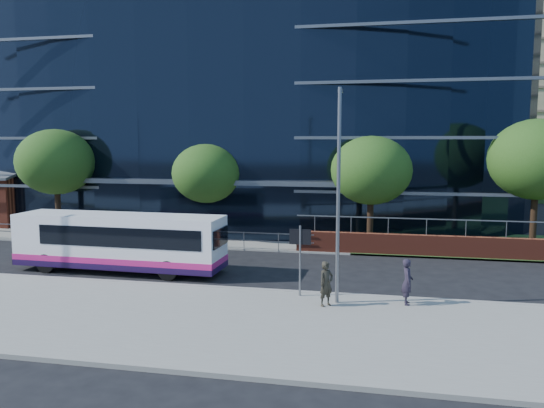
% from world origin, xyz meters
% --- Properties ---
extents(ground, '(200.00, 200.00, 0.00)m').
position_xyz_m(ground, '(0.00, 0.00, 0.00)').
color(ground, black).
rests_on(ground, ground).
extents(pavement_near, '(80.00, 8.00, 0.15)m').
position_xyz_m(pavement_near, '(0.00, -5.00, 0.07)').
color(pavement_near, gray).
rests_on(pavement_near, ground).
extents(kerb, '(80.00, 0.25, 0.16)m').
position_xyz_m(kerb, '(0.00, -1.00, 0.08)').
color(kerb, gray).
rests_on(kerb, ground).
extents(yellow_line_outer, '(80.00, 0.08, 0.01)m').
position_xyz_m(yellow_line_outer, '(0.00, -0.80, 0.01)').
color(yellow_line_outer, gold).
rests_on(yellow_line_outer, ground).
extents(yellow_line_inner, '(80.00, 0.08, 0.01)m').
position_xyz_m(yellow_line_inner, '(0.00, -0.65, 0.01)').
color(yellow_line_inner, gold).
rests_on(yellow_line_inner, ground).
extents(far_forecourt, '(50.00, 8.00, 0.10)m').
position_xyz_m(far_forecourt, '(-6.00, 11.00, 0.05)').
color(far_forecourt, gray).
rests_on(far_forecourt, ground).
extents(glass_office, '(44.00, 23.10, 16.00)m').
position_xyz_m(glass_office, '(-4.00, 20.85, 8.00)').
color(glass_office, black).
rests_on(glass_office, ground).
extents(guard_railings, '(24.00, 0.05, 1.10)m').
position_xyz_m(guard_railings, '(-8.00, 7.00, 0.82)').
color(guard_railings, slate).
rests_on(guard_railings, ground).
extents(street_sign, '(0.85, 0.09, 2.80)m').
position_xyz_m(street_sign, '(4.50, -1.59, 2.15)').
color(street_sign, slate).
rests_on(street_sign, pavement_near).
extents(tree_far_a, '(4.95, 4.95, 6.98)m').
position_xyz_m(tree_far_a, '(-13.00, 9.00, 4.86)').
color(tree_far_a, black).
rests_on(tree_far_a, ground).
extents(tree_far_b, '(4.29, 4.29, 6.05)m').
position_xyz_m(tree_far_b, '(-3.00, 9.50, 4.21)').
color(tree_far_b, black).
rests_on(tree_far_b, ground).
extents(tree_far_c, '(4.62, 4.62, 6.51)m').
position_xyz_m(tree_far_c, '(7.00, 9.00, 4.54)').
color(tree_far_c, black).
rests_on(tree_far_c, ground).
extents(tree_far_d, '(5.28, 5.28, 7.44)m').
position_xyz_m(tree_far_d, '(16.00, 10.00, 5.19)').
color(tree_far_d, black).
rests_on(tree_far_d, ground).
extents(tree_dist_e, '(4.62, 4.62, 6.51)m').
position_xyz_m(tree_dist_e, '(24.00, 40.00, 4.54)').
color(tree_dist_e, black).
rests_on(tree_dist_e, ground).
extents(streetlight_east, '(0.15, 0.77, 8.00)m').
position_xyz_m(streetlight_east, '(6.00, -2.17, 4.44)').
color(streetlight_east, slate).
rests_on(streetlight_east, pavement_near).
extents(city_bus, '(10.20, 2.61, 2.74)m').
position_xyz_m(city_bus, '(-4.51, 1.14, 1.45)').
color(city_bus, white).
rests_on(city_bus, ground).
extents(pedestrian, '(0.45, 0.65, 1.72)m').
position_xyz_m(pedestrian, '(8.58, -1.88, 1.01)').
color(pedestrian, '#231E2D').
rests_on(pedestrian, pavement_near).
extents(pedestrian_b, '(0.71, 0.72, 1.67)m').
position_xyz_m(pedestrian_b, '(5.64, -2.68, 0.98)').
color(pedestrian_b, '#2C291F').
rests_on(pedestrian_b, pavement_near).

